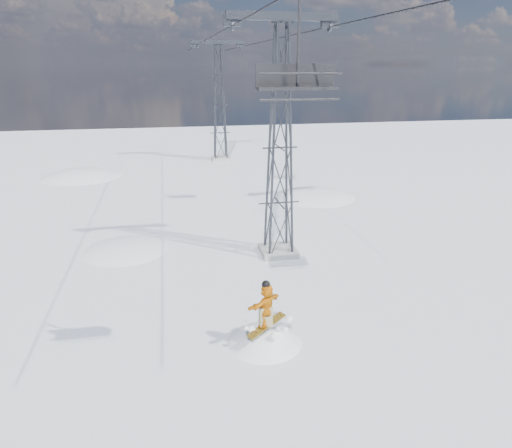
% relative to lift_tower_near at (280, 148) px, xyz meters
% --- Properties ---
extents(ground, '(120.00, 120.00, 0.00)m').
position_rel_lift_tower_near_xyz_m(ground, '(-0.80, -8.00, -5.47)').
color(ground, white).
rests_on(ground, ground).
extents(snow_terrain, '(39.00, 37.00, 22.00)m').
position_rel_lift_tower_near_xyz_m(snow_terrain, '(-5.57, 13.24, -15.06)').
color(snow_terrain, white).
rests_on(snow_terrain, ground).
extents(lift_tower_near, '(5.20, 1.80, 11.43)m').
position_rel_lift_tower_near_xyz_m(lift_tower_near, '(0.00, 0.00, 0.00)').
color(lift_tower_near, '#999999').
rests_on(lift_tower_near, ground).
extents(lift_tower_far, '(5.20, 1.80, 11.43)m').
position_rel_lift_tower_near_xyz_m(lift_tower_far, '(0.00, 25.00, 0.00)').
color(lift_tower_far, '#999999').
rests_on(lift_tower_far, ground).
extents(haul_cables, '(4.46, 51.00, 0.06)m').
position_rel_lift_tower_near_xyz_m(haul_cables, '(0.00, 11.50, 5.38)').
color(haul_cables, black).
rests_on(haul_cables, ground).
extents(snowboarder_jump, '(4.40, 4.40, 6.49)m').
position_rel_lift_tower_near_xyz_m(snowboarder_jump, '(-2.36, -7.67, -7.11)').
color(snowboarder_jump, white).
rests_on(snowboarder_jump, ground).
extents(lift_chair_near, '(1.92, 0.55, 2.38)m').
position_rel_lift_tower_near_xyz_m(lift_chair_near, '(-2.20, -10.35, 3.47)').
color(lift_chair_near, black).
rests_on(lift_chair_near, ground).
extents(lift_chair_mid, '(1.87, 0.54, 2.31)m').
position_rel_lift_tower_near_xyz_m(lift_chair_mid, '(2.20, 7.29, 3.53)').
color(lift_chair_mid, black).
rests_on(lift_chair_mid, ground).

